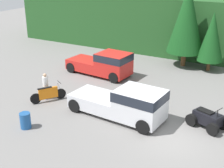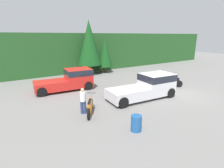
{
  "view_description": "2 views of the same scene",
  "coord_description": "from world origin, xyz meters",
  "px_view_note": "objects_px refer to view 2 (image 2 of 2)",
  "views": [
    {
      "loc": [
        4.08,
        -13.4,
        8.48
      ],
      "look_at": [
        -5.12,
        3.0,
        0.95
      ],
      "focal_mm": 50.0,
      "sensor_mm": 36.0,
      "label": 1
    },
    {
      "loc": [
        -12.82,
        -9.21,
        4.97
      ],
      "look_at": [
        -5.12,
        3.0,
        0.95
      ],
      "focal_mm": 28.0,
      "sensor_mm": 36.0,
      "label": 2
    }
  ],
  "objects_px": {
    "pickup_truck_second": "(148,86)",
    "steel_barrel": "(136,123)",
    "quad_atv": "(170,81)",
    "pickup_truck_red": "(70,79)",
    "dirt_bike": "(90,107)",
    "rider_person": "(83,100)"
  },
  "relations": [
    {
      "from": "quad_atv",
      "to": "rider_person",
      "type": "height_order",
      "value": "rider_person"
    },
    {
      "from": "rider_person",
      "to": "steel_barrel",
      "type": "bearing_deg",
      "value": -125.81
    },
    {
      "from": "quad_atv",
      "to": "rider_person",
      "type": "xyz_separation_m",
      "value": [
        -10.05,
        -1.33,
        0.46
      ]
    },
    {
      "from": "quad_atv",
      "to": "pickup_truck_second",
      "type": "bearing_deg",
      "value": -143.04
    },
    {
      "from": "rider_person",
      "to": "steel_barrel",
      "type": "relative_size",
      "value": 1.99
    },
    {
      "from": "pickup_truck_second",
      "to": "steel_barrel",
      "type": "relative_size",
      "value": 6.59
    },
    {
      "from": "quad_atv",
      "to": "steel_barrel",
      "type": "distance_m",
      "value": 9.79
    },
    {
      "from": "pickup_truck_second",
      "to": "rider_person",
      "type": "bearing_deg",
      "value": -175.16
    },
    {
      "from": "steel_barrel",
      "to": "pickup_truck_red",
      "type": "bearing_deg",
      "value": 92.62
    },
    {
      "from": "rider_person",
      "to": "steel_barrel",
      "type": "height_order",
      "value": "rider_person"
    },
    {
      "from": "quad_atv",
      "to": "pickup_truck_red",
      "type": "bearing_deg",
      "value": 174.88
    },
    {
      "from": "rider_person",
      "to": "steel_barrel",
      "type": "distance_m",
      "value": 3.87
    },
    {
      "from": "pickup_truck_second",
      "to": "steel_barrel",
      "type": "bearing_deg",
      "value": -135.64
    },
    {
      "from": "dirt_bike",
      "to": "quad_atv",
      "type": "distance_m",
      "value": 9.8
    },
    {
      "from": "pickup_truck_second",
      "to": "rider_person",
      "type": "relative_size",
      "value": 3.32
    },
    {
      "from": "pickup_truck_red",
      "to": "pickup_truck_second",
      "type": "xyz_separation_m",
      "value": [
        4.65,
        -5.57,
        0.0
      ]
    },
    {
      "from": "pickup_truck_red",
      "to": "rider_person",
      "type": "bearing_deg",
      "value": -96.81
    },
    {
      "from": "rider_person",
      "to": "quad_atv",
      "type": "bearing_deg",
      "value": -51.98
    },
    {
      "from": "pickup_truck_second",
      "to": "quad_atv",
      "type": "relative_size",
      "value": 2.53
    },
    {
      "from": "pickup_truck_red",
      "to": "quad_atv",
      "type": "relative_size",
      "value": 2.32
    },
    {
      "from": "steel_barrel",
      "to": "quad_atv",
      "type": "bearing_deg",
      "value": 29.62
    },
    {
      "from": "pickup_truck_red",
      "to": "dirt_bike",
      "type": "relative_size",
      "value": 2.63
    }
  ]
}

